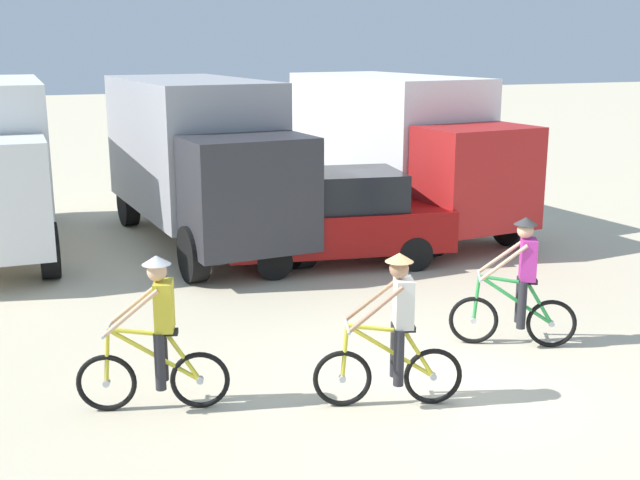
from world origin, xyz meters
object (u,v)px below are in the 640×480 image
box_truck_grey_hauler (199,153)px  cyclist_cowboy_hat (394,336)px  sedan_parked (338,218)px  cyclist_near_camera (519,287)px  box_truck_avon_van (398,143)px  cyclist_orange_shirt (157,339)px

box_truck_grey_hauler → cyclist_cowboy_hat: bearing=-89.0°
cyclist_cowboy_hat → sedan_parked: bearing=72.6°
cyclist_cowboy_hat → cyclist_near_camera: 2.64m
sedan_parked → cyclist_cowboy_hat: size_ratio=2.44×
box_truck_avon_van → cyclist_orange_shirt: 10.31m
cyclist_cowboy_hat → box_truck_avon_van: bearing=62.3°
box_truck_avon_van → cyclist_orange_shirt: bearing=-132.6°
box_truck_avon_van → box_truck_grey_hauler: bearing=179.6°
cyclist_near_camera → sedan_parked: bearing=97.1°
cyclist_near_camera → box_truck_grey_hauler: bearing=109.1°
cyclist_near_camera → cyclist_cowboy_hat: bearing=-157.1°
cyclist_orange_shirt → cyclist_cowboy_hat: (2.52, -0.90, 0.00)m
sedan_parked → cyclist_orange_shirt: (-4.35, -4.96, -0.04)m
cyclist_orange_shirt → cyclist_near_camera: (4.95, 0.13, 0.00)m
cyclist_orange_shirt → cyclist_near_camera: size_ratio=1.00×
box_truck_avon_van → cyclist_near_camera: size_ratio=3.81×
box_truck_avon_van → cyclist_orange_shirt: (-6.95, -7.55, -1.03)m
box_truck_grey_hauler → box_truck_avon_van: same height
box_truck_avon_van → cyclist_near_camera: 7.75m
box_truck_grey_hauler → cyclist_cowboy_hat: size_ratio=3.79×
box_truck_grey_hauler → cyclist_cowboy_hat: (0.15, -8.49, -1.03)m
box_truck_grey_hauler → cyclist_near_camera: box_truck_grey_hauler is taller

